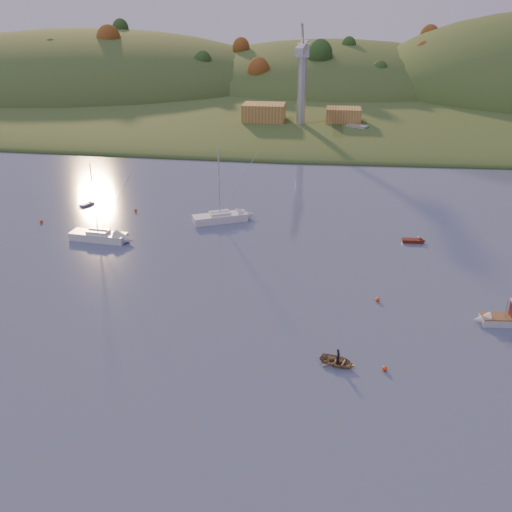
# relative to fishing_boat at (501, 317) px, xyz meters

# --- Properties ---
(ground) EXTENTS (500.00, 500.00, 0.00)m
(ground) POSITION_rel_fishing_boat_xyz_m (-29.13, -26.97, -0.82)
(ground) COLOR #3B4161
(ground) RESTS_ON ground
(far_shore) EXTENTS (620.00, 220.00, 1.50)m
(far_shore) POSITION_rel_fishing_boat_xyz_m (-29.13, 203.03, -0.82)
(far_shore) COLOR #395321
(far_shore) RESTS_ON ground
(shore_slope) EXTENTS (640.00, 150.00, 7.00)m
(shore_slope) POSITION_rel_fishing_boat_xyz_m (-29.13, 138.03, -0.82)
(shore_slope) COLOR #395321
(shore_slope) RESTS_ON ground
(hill_left) EXTENTS (170.00, 140.00, 44.00)m
(hill_left) POSITION_rel_fishing_boat_xyz_m (-119.13, 173.03, -0.82)
(hill_left) COLOR #395321
(hill_left) RESTS_ON ground
(hill_center) EXTENTS (140.00, 120.00, 36.00)m
(hill_center) POSITION_rel_fishing_boat_xyz_m (-19.13, 183.03, -0.82)
(hill_center) COLOR #395321
(hill_center) RESTS_ON ground
(hillside_trees) EXTENTS (280.00, 50.00, 32.00)m
(hillside_trees) POSITION_rel_fishing_boat_xyz_m (-29.13, 158.03, -0.82)
(hillside_trees) COLOR #254619
(hillside_trees) RESTS_ON ground
(wharf) EXTENTS (42.00, 16.00, 2.40)m
(wharf) POSITION_rel_fishing_boat_xyz_m (-24.13, 95.03, 0.38)
(wharf) COLOR slate
(wharf) RESTS_ON ground
(shed_west) EXTENTS (11.00, 8.00, 4.80)m
(shed_west) POSITION_rel_fishing_boat_xyz_m (-37.13, 96.03, 3.98)
(shed_west) COLOR olive
(shed_west) RESTS_ON wharf
(shed_east) EXTENTS (9.00, 7.00, 4.00)m
(shed_east) POSITION_rel_fishing_boat_xyz_m (-16.13, 97.03, 3.58)
(shed_east) COLOR olive
(shed_east) RESTS_ON wharf
(dock_crane) EXTENTS (3.20, 28.00, 20.30)m
(dock_crane) POSITION_rel_fishing_boat_xyz_m (-27.13, 91.43, 16.36)
(dock_crane) COLOR #B7B7BC
(dock_crane) RESTS_ON wharf
(fishing_boat) EXTENTS (5.92, 2.26, 3.70)m
(fishing_boat) POSITION_rel_fishing_boat_xyz_m (0.00, 0.00, 0.00)
(fishing_boat) COLOR silver
(fishing_boat) RESTS_ON ground
(sailboat_near) EXTENTS (8.93, 6.03, 12.01)m
(sailboat_near) POSITION_rel_fishing_boat_xyz_m (-36.26, 27.11, -0.05)
(sailboat_near) COLOR white
(sailboat_near) RESTS_ON ground
(sailboat_far) EXTENTS (8.64, 3.46, 11.67)m
(sailboat_far) POSITION_rel_fishing_boat_xyz_m (-52.60, 17.25, -0.07)
(sailboat_far) COLOR silver
(sailboat_far) RESTS_ON ground
(canoe) EXTENTS (4.14, 3.58, 0.72)m
(canoe) POSITION_rel_fishing_boat_xyz_m (-17.70, -9.97, -0.46)
(canoe) COLOR #957B52
(canoe) RESTS_ON ground
(paddler) EXTENTS (0.53, 0.64, 1.49)m
(paddler) POSITION_rel_fishing_boat_xyz_m (-17.70, -9.97, -0.07)
(paddler) COLOR black
(paddler) RESTS_ON ground
(red_tender) EXTENTS (3.45, 1.30, 1.16)m
(red_tender) POSITION_rel_fishing_boat_xyz_m (-6.10, 22.30, -0.58)
(red_tender) COLOR #561B0C
(red_tender) RESTS_ON ground
(grey_dinghy) EXTENTS (2.19, 2.87, 1.02)m
(grey_dinghy) POSITION_rel_fishing_boat_xyz_m (-60.24, 32.20, -0.61)
(grey_dinghy) COLOR slate
(grey_dinghy) RESTS_ON ground
(work_vessel) EXTENTS (13.11, 9.14, 3.19)m
(work_vessel) POSITION_rel_fishing_boat_xyz_m (-12.68, 91.03, 0.32)
(work_vessel) COLOR slate
(work_vessel) RESTS_ON ground
(buoy_0) EXTENTS (0.50, 0.50, 0.50)m
(buoy_0) POSITION_rel_fishing_boat_xyz_m (-13.24, -10.41, -0.57)
(buoy_0) COLOR #F9450D
(buoy_0) RESTS_ON ground
(buoy_1) EXTENTS (0.50, 0.50, 0.50)m
(buoy_1) POSITION_rel_fishing_boat_xyz_m (-13.01, 3.45, -0.57)
(buoy_1) COLOR #F9450D
(buoy_1) RESTS_ON ground
(buoy_2) EXTENTS (0.50, 0.50, 0.50)m
(buoy_2) POSITION_rel_fishing_boat_xyz_m (-64.39, 22.92, -0.57)
(buoy_2) COLOR #F9450D
(buoy_2) RESTS_ON ground
(buoy_3) EXTENTS (0.50, 0.50, 0.50)m
(buoy_3) POSITION_rel_fishing_boat_xyz_m (-51.14, 29.82, -0.57)
(buoy_3) COLOR #F9450D
(buoy_3) RESTS_ON ground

